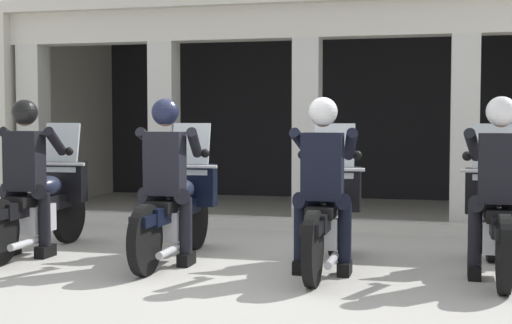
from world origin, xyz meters
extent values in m
plane|color=#A8A59E|center=(0.00, 3.00, 0.00)|extent=(80.00, 80.00, 0.00)
cube|color=black|center=(0.05, 6.53, 1.44)|extent=(9.08, 0.24, 2.89)
cube|color=beige|center=(0.05, 3.18, 2.67)|extent=(9.08, 0.36, 0.44)
cube|color=beige|center=(0.05, 4.78, 2.97)|extent=(9.08, 3.90, 0.16)
cube|color=beige|center=(-4.39, 4.78, 1.44)|extent=(0.30, 3.90, 2.89)
cube|color=beige|center=(-3.99, 3.18, 1.22)|extent=(0.35, 0.36, 2.45)
cube|color=beige|center=(-1.97, 3.18, 1.22)|extent=(0.35, 0.36, 2.45)
cube|color=beige|center=(0.05, 3.18, 1.22)|extent=(0.35, 0.36, 2.45)
cube|color=beige|center=(2.07, 3.18, 1.22)|extent=(0.35, 0.36, 2.45)
cube|color=#B7B5AD|center=(0.05, 2.68, 0.06)|extent=(8.68, 0.24, 0.12)
cylinder|color=black|center=(-2.27, 0.96, 0.32)|extent=(0.09, 0.64, 0.64)
cube|color=black|center=(-2.27, 0.96, 0.53)|extent=(0.14, 0.44, 0.08)
cube|color=silver|center=(-2.27, 0.21, 0.37)|extent=(0.28, 0.44, 0.28)
cube|color=black|center=(-2.27, 0.26, 0.50)|extent=(0.18, 1.24, 0.16)
ellipsoid|color=#1E2338|center=(-2.27, 0.48, 0.68)|extent=(0.26, 0.48, 0.22)
cube|color=black|center=(-2.27, 0.08, 0.57)|extent=(0.24, 0.52, 0.10)
cube|color=black|center=(-2.27, -0.38, 0.50)|extent=(0.16, 0.48, 0.10)
cylinder|color=silver|center=(-2.27, 0.90, 0.56)|extent=(0.05, 0.24, 0.53)
cube|color=black|center=(-2.27, 0.84, 0.70)|extent=(0.52, 0.16, 0.44)
sphere|color=silver|center=(-2.27, 0.94, 0.72)|extent=(0.18, 0.18, 0.18)
cube|color=silver|center=(-2.27, 0.82, 1.07)|extent=(0.40, 0.14, 0.54)
cylinder|color=silver|center=(-2.27, 0.74, 0.90)|extent=(0.62, 0.04, 0.04)
cylinder|color=silver|center=(-2.15, -0.14, 0.18)|extent=(0.07, 0.55, 0.07)
cube|color=black|center=(-2.27, 0.06, 0.97)|extent=(0.36, 0.22, 0.60)
cube|color=#14193F|center=(-2.27, 0.18, 0.99)|extent=(0.05, 0.02, 0.32)
sphere|color=#936B51|center=(-2.27, 0.08, 1.43)|extent=(0.21, 0.21, 0.21)
sphere|color=black|center=(-2.27, 0.08, 1.46)|extent=(0.26, 0.26, 0.26)
cylinder|color=black|center=(-2.13, 0.08, 0.66)|extent=(0.26, 0.29, 0.17)
cylinder|color=black|center=(-2.07, 0.08, 0.39)|extent=(0.12, 0.12, 0.53)
cube|color=black|center=(-2.07, 0.09, 0.06)|extent=(0.11, 0.26, 0.12)
cylinder|color=black|center=(-2.41, 0.08, 0.66)|extent=(0.26, 0.29, 0.17)
cylinder|color=black|center=(-2.47, 0.08, 0.39)|extent=(0.12, 0.12, 0.53)
cube|color=black|center=(-2.47, 0.09, 0.06)|extent=(0.11, 0.26, 0.12)
cylinder|color=black|center=(-2.05, 0.29, 1.16)|extent=(0.19, 0.48, 0.31)
sphere|color=black|center=(-2.01, 0.50, 1.05)|extent=(0.09, 0.09, 0.09)
cylinder|color=black|center=(-2.49, 0.29, 1.16)|extent=(0.19, 0.48, 0.31)
sphere|color=black|center=(-2.53, 0.50, 1.05)|extent=(0.09, 0.09, 0.09)
cylinder|color=black|center=(-0.76, 0.90, 0.32)|extent=(0.09, 0.64, 0.64)
cylinder|color=black|center=(-0.76, -0.50, 0.32)|extent=(0.09, 0.64, 0.64)
cube|color=black|center=(-0.76, 0.90, 0.53)|extent=(0.14, 0.44, 0.08)
cube|color=silver|center=(-0.76, 0.15, 0.37)|extent=(0.28, 0.44, 0.28)
cube|color=black|center=(-0.76, 0.20, 0.50)|extent=(0.18, 1.24, 0.16)
ellipsoid|color=#1E2338|center=(-0.76, 0.42, 0.68)|extent=(0.26, 0.48, 0.22)
cube|color=black|center=(-0.76, 0.02, 0.57)|extent=(0.24, 0.52, 0.10)
cube|color=black|center=(-0.76, -0.44, 0.50)|extent=(0.16, 0.48, 0.10)
cylinder|color=silver|center=(-0.76, 0.84, 0.56)|extent=(0.05, 0.24, 0.53)
cube|color=black|center=(-0.76, 0.78, 0.70)|extent=(0.52, 0.16, 0.44)
sphere|color=silver|center=(-0.76, 0.88, 0.72)|extent=(0.18, 0.18, 0.18)
cube|color=silver|center=(-0.76, 0.76, 1.07)|extent=(0.40, 0.14, 0.54)
cylinder|color=silver|center=(-0.76, 0.68, 0.90)|extent=(0.62, 0.04, 0.04)
cylinder|color=silver|center=(-0.64, -0.20, 0.18)|extent=(0.07, 0.55, 0.07)
cube|color=black|center=(-0.76, 0.00, 0.97)|extent=(0.36, 0.22, 0.60)
cube|color=black|center=(-0.76, 0.12, 0.99)|extent=(0.05, 0.02, 0.32)
sphere|color=tan|center=(-0.76, 0.02, 1.43)|extent=(0.21, 0.21, 0.21)
sphere|color=#191E38|center=(-0.76, 0.02, 1.46)|extent=(0.26, 0.26, 0.26)
cylinder|color=black|center=(-0.62, 0.02, 0.66)|extent=(0.26, 0.29, 0.17)
cylinder|color=black|center=(-0.56, 0.02, 0.39)|extent=(0.12, 0.12, 0.53)
cube|color=black|center=(-0.56, 0.03, 0.06)|extent=(0.11, 0.26, 0.12)
cylinder|color=black|center=(-0.90, 0.02, 0.66)|extent=(0.26, 0.29, 0.17)
cylinder|color=black|center=(-0.96, 0.02, 0.39)|extent=(0.12, 0.12, 0.53)
cube|color=black|center=(-0.96, 0.03, 0.06)|extent=(0.11, 0.26, 0.12)
cylinder|color=black|center=(-0.54, 0.23, 1.16)|extent=(0.19, 0.48, 0.31)
sphere|color=black|center=(-0.50, 0.44, 1.05)|extent=(0.09, 0.09, 0.09)
cylinder|color=black|center=(-0.98, 0.23, 1.16)|extent=(0.19, 0.48, 0.31)
sphere|color=black|center=(-1.02, 0.44, 1.05)|extent=(0.09, 0.09, 0.09)
cylinder|color=black|center=(0.76, 0.82, 0.32)|extent=(0.09, 0.64, 0.64)
cylinder|color=black|center=(0.76, -0.58, 0.32)|extent=(0.09, 0.64, 0.64)
cube|color=black|center=(0.76, 0.82, 0.53)|extent=(0.14, 0.44, 0.08)
cube|color=silver|center=(0.76, 0.07, 0.37)|extent=(0.28, 0.44, 0.28)
cube|color=black|center=(0.76, 0.12, 0.50)|extent=(0.18, 1.24, 0.16)
ellipsoid|color=#B2B2B7|center=(0.76, 0.34, 0.68)|extent=(0.26, 0.48, 0.22)
cube|color=black|center=(0.76, -0.06, 0.57)|extent=(0.24, 0.52, 0.10)
cube|color=black|center=(0.76, -0.52, 0.50)|extent=(0.16, 0.48, 0.10)
cylinder|color=silver|center=(0.76, 0.76, 0.56)|extent=(0.05, 0.24, 0.53)
cube|color=black|center=(0.76, 0.70, 0.70)|extent=(0.52, 0.16, 0.44)
sphere|color=silver|center=(0.76, 0.80, 0.72)|extent=(0.18, 0.18, 0.18)
cube|color=silver|center=(0.76, 0.68, 1.07)|extent=(0.40, 0.14, 0.54)
cylinder|color=silver|center=(0.76, 0.60, 0.90)|extent=(0.62, 0.04, 0.04)
cylinder|color=silver|center=(0.88, -0.28, 0.18)|extent=(0.07, 0.55, 0.07)
cube|color=black|center=(0.76, -0.08, 0.97)|extent=(0.36, 0.22, 0.60)
cube|color=#591414|center=(0.76, 0.04, 0.99)|extent=(0.05, 0.02, 0.32)
sphere|color=#936B51|center=(0.76, -0.06, 1.43)|extent=(0.21, 0.21, 0.21)
sphere|color=silver|center=(0.76, -0.06, 1.46)|extent=(0.26, 0.26, 0.26)
cylinder|color=black|center=(0.90, -0.06, 0.66)|extent=(0.26, 0.29, 0.17)
cylinder|color=black|center=(0.96, -0.06, 0.39)|extent=(0.12, 0.12, 0.53)
cube|color=black|center=(0.96, -0.05, 0.06)|extent=(0.11, 0.26, 0.12)
cylinder|color=black|center=(0.62, -0.06, 0.66)|extent=(0.26, 0.29, 0.17)
cylinder|color=black|center=(0.56, -0.06, 0.39)|extent=(0.12, 0.12, 0.53)
cube|color=black|center=(0.56, -0.05, 0.06)|extent=(0.11, 0.26, 0.12)
cylinder|color=black|center=(0.98, 0.15, 1.16)|extent=(0.19, 0.48, 0.31)
sphere|color=black|center=(1.02, 0.36, 1.05)|extent=(0.09, 0.09, 0.09)
cylinder|color=black|center=(0.54, 0.15, 1.16)|extent=(0.19, 0.48, 0.31)
sphere|color=black|center=(0.50, 0.36, 1.05)|extent=(0.09, 0.09, 0.09)
cylinder|color=black|center=(2.27, 0.93, 0.32)|extent=(0.09, 0.64, 0.64)
cylinder|color=black|center=(2.27, -0.47, 0.32)|extent=(0.09, 0.64, 0.64)
cube|color=black|center=(2.27, 0.93, 0.53)|extent=(0.14, 0.44, 0.08)
cube|color=silver|center=(2.27, 0.18, 0.37)|extent=(0.28, 0.44, 0.28)
cube|color=black|center=(2.27, 0.23, 0.50)|extent=(0.18, 1.24, 0.16)
ellipsoid|color=#B2B2B7|center=(2.27, 0.45, 0.68)|extent=(0.26, 0.48, 0.22)
cube|color=black|center=(2.27, 0.05, 0.57)|extent=(0.24, 0.52, 0.10)
cube|color=black|center=(2.27, -0.41, 0.50)|extent=(0.16, 0.48, 0.10)
cylinder|color=silver|center=(2.27, 0.87, 0.56)|extent=(0.05, 0.24, 0.53)
cube|color=black|center=(2.27, 0.81, 0.70)|extent=(0.52, 0.16, 0.44)
sphere|color=silver|center=(2.27, 0.91, 0.72)|extent=(0.18, 0.18, 0.18)
cube|color=silver|center=(2.27, 0.79, 1.07)|extent=(0.40, 0.14, 0.54)
cylinder|color=silver|center=(2.27, 0.71, 0.90)|extent=(0.62, 0.04, 0.04)
cube|color=black|center=(2.27, 0.03, 0.97)|extent=(0.36, 0.22, 0.60)
cube|color=#591414|center=(2.27, 0.15, 0.99)|extent=(0.05, 0.02, 0.32)
sphere|color=tan|center=(2.27, 0.05, 1.43)|extent=(0.21, 0.21, 0.21)
sphere|color=silver|center=(2.27, 0.05, 1.46)|extent=(0.26, 0.26, 0.26)
cylinder|color=black|center=(2.13, 0.05, 0.66)|extent=(0.26, 0.29, 0.17)
cylinder|color=black|center=(2.07, 0.05, 0.39)|extent=(0.12, 0.12, 0.53)
cube|color=black|center=(2.07, 0.06, 0.06)|extent=(0.11, 0.26, 0.12)
cylinder|color=black|center=(2.05, 0.26, 1.16)|extent=(0.19, 0.48, 0.31)
sphere|color=black|center=(2.01, 0.47, 1.05)|extent=(0.09, 0.09, 0.09)
camera|label=1|loc=(1.76, -6.63, 1.40)|focal=52.37mm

